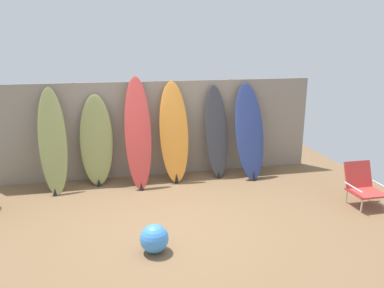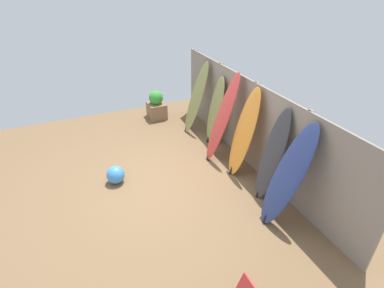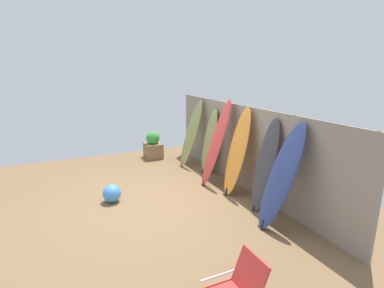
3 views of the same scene
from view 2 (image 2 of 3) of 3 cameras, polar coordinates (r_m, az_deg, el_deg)
name	(u,v)px [view 2 (image 2 of 3)]	position (r m, az deg, el deg)	size (l,w,h in m)	color
ground	(160,184)	(5.98, -6.07, -7.52)	(7.68, 7.68, 0.00)	brown
fence_back	(251,125)	(6.26, 11.19, 3.65)	(6.08, 0.11, 1.80)	gray
surfboard_olive_0	(196,99)	(7.53, 0.79, 8.65)	(0.53, 0.72, 1.76)	olive
surfboard_olive_1	(215,111)	(7.04, 4.41, 6.34)	(0.60, 0.43, 1.61)	olive
surfboard_red_2	(222,119)	(6.30, 5.76, 4.82)	(0.47, 0.72, 1.92)	#D13D38
surfboard_orange_3	(244,134)	(5.89, 9.79, 1.94)	(0.54, 0.53, 1.82)	orange
surfboard_charcoal_4	(272,156)	(5.38, 14.97, -2.28)	(0.47, 0.49, 1.72)	#38383D
surfboard_navy_5	(288,176)	(4.92, 17.77, -5.89)	(0.57, 0.76, 1.75)	navy
planter_box	(156,106)	(8.48, -6.78, 7.19)	(0.54, 0.46, 0.79)	#846647
beach_ball	(116,175)	(6.07, -14.35, -5.69)	(0.35, 0.35, 0.35)	#3F8CE5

